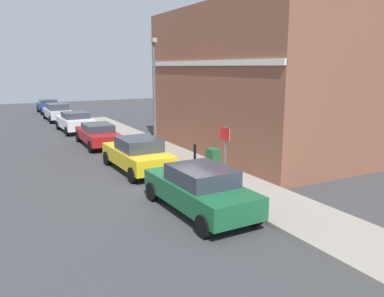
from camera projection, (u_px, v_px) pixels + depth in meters
name	position (u px, v px, depth m)	size (l,w,h in m)	color
ground	(178.00, 189.00, 14.51)	(80.00, 80.00, 0.00)	#38383A
sidewalk	(161.00, 151.00, 20.57)	(2.50, 30.00, 0.15)	gray
corner_building	(262.00, 81.00, 20.40)	(7.53, 12.04, 7.40)	brown
car_green	(200.00, 189.00, 12.02)	(2.00, 4.51, 1.48)	#195933
car_yellow	(138.00, 154.00, 16.80)	(1.97, 4.41, 1.50)	gold
car_red	(98.00, 134.00, 22.24)	(1.90, 4.54, 1.28)	maroon
car_white	(75.00, 121.00, 26.96)	(2.03, 4.15, 1.41)	silver
car_silver	(58.00, 112.00, 32.66)	(1.90, 4.41, 1.44)	#B7B7BC
car_blue	(48.00, 106.00, 37.98)	(1.83, 3.94, 1.33)	navy
utility_cabinet	(213.00, 164.00, 15.40)	(0.46, 0.61, 1.15)	#1E4C28
bollard_near_cabinet	(195.00, 155.00, 16.91)	(0.14, 0.14, 1.04)	black
street_sign	(225.00, 149.00, 13.53)	(0.08, 0.60, 2.30)	#59595B
lamppost	(154.00, 90.00, 19.98)	(0.20, 0.44, 5.72)	#59595B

